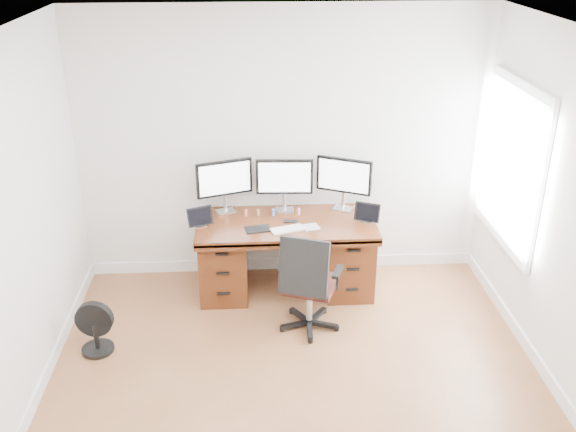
{
  "coord_description": "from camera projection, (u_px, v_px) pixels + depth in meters",
  "views": [
    {
      "loc": [
        -0.31,
        -3.7,
        3.35
      ],
      "look_at": [
        0.0,
        1.5,
        0.95
      ],
      "focal_mm": 40.0,
      "sensor_mm": 36.0,
      "label": 1
    }
  ],
  "objects": [
    {
      "name": "figurine_blue",
      "position": [
        273.0,
        212.0,
        6.2
      ],
      "size": [
        0.03,
        0.03,
        0.07
      ],
      "color": "#4C7AD8",
      "rests_on": "desk"
    },
    {
      "name": "back_wall",
      "position": [
        283.0,
        147.0,
        6.25
      ],
      "size": [
        4.0,
        0.1,
        2.7
      ],
      "primitive_type": "cube",
      "color": "white",
      "rests_on": "ground"
    },
    {
      "name": "figurine_pink",
      "position": [
        299.0,
        211.0,
        6.21
      ],
      "size": [
        0.03,
        0.03,
        0.07
      ],
      "color": "pink",
      "rests_on": "desk"
    },
    {
      "name": "tablet_right",
      "position": [
        367.0,
        214.0,
        6.05
      ],
      "size": [
        0.25,
        0.16,
        0.19
      ],
      "rotation": [
        0.0,
        0.0,
        -0.42
      ],
      "color": "silver",
      "rests_on": "desk"
    },
    {
      "name": "figurine_orange",
      "position": [
        246.0,
        212.0,
        6.19
      ],
      "size": [
        0.03,
        0.03,
        0.07
      ],
      "color": "#ED663F",
      "rests_on": "desk"
    },
    {
      "name": "drawing_tablet",
      "position": [
        258.0,
        229.0,
        5.94
      ],
      "size": [
        0.26,
        0.19,
        0.01
      ],
      "primitive_type": "cube",
      "rotation": [
        0.0,
        0.0,
        0.19
      ],
      "color": "black",
      "rests_on": "desk"
    },
    {
      "name": "keyboard",
      "position": [
        287.0,
        229.0,
        5.93
      ],
      "size": [
        0.34,
        0.22,
        0.01
      ],
      "primitive_type": "cube",
      "rotation": [
        0.0,
        0.0,
        0.31
      ],
      "color": "silver",
      "rests_on": "desk"
    },
    {
      "name": "monitor_center",
      "position": [
        284.0,
        179.0,
        6.19
      ],
      "size": [
        0.55,
        0.15,
        0.53
      ],
      "rotation": [
        0.0,
        0.0,
        -0.05
      ],
      "color": "silver",
      "rests_on": "desk"
    },
    {
      "name": "ground",
      "position": [
        300.0,
        416.0,
        4.77
      ],
      "size": [
        4.5,
        4.5,
        0.0
      ],
      "primitive_type": "plane",
      "color": "brown",
      "rests_on": "ground"
    },
    {
      "name": "trackpad",
      "position": [
        311.0,
        227.0,
        5.98
      ],
      "size": [
        0.17,
        0.17,
        0.01
      ],
      "primitive_type": "cube",
      "rotation": [
        0.0,
        0.0,
        0.2
      ],
      "color": "silver",
      "rests_on": "desk"
    },
    {
      "name": "office_chair",
      "position": [
        308.0,
        299.0,
        5.66
      ],
      "size": [
        0.66,
        0.66,
        0.97
      ],
      "rotation": [
        0.0,
        0.0,
        -0.35
      ],
      "color": "black",
      "rests_on": "ground"
    },
    {
      "name": "tablet_left",
      "position": [
        200.0,
        218.0,
        5.96
      ],
      "size": [
        0.25,
        0.15,
        0.19
      ],
      "rotation": [
        0.0,
        0.0,
        0.39
      ],
      "color": "silver",
      "rests_on": "desk"
    },
    {
      "name": "phone",
      "position": [
        291.0,
        221.0,
        6.09
      ],
      "size": [
        0.14,
        0.08,
        0.01
      ],
      "primitive_type": "cube",
      "rotation": [
        0.0,
        0.0,
        -0.17
      ],
      "color": "black",
      "rests_on": "desk"
    },
    {
      "name": "desk",
      "position": [
        286.0,
        253.0,
        6.26
      ],
      "size": [
        1.7,
        0.8,
        0.75
      ],
      "color": "#4C220F",
      "rests_on": "ground"
    },
    {
      "name": "floor_fan",
      "position": [
        95.0,
        329.0,
        5.4
      ],
      "size": [
        0.32,
        0.27,
        0.47
      ],
      "rotation": [
        0.0,
        0.0,
        -0.09
      ],
      "color": "black",
      "rests_on": "ground"
    },
    {
      "name": "figurine_brown",
      "position": [
        258.0,
        212.0,
        6.19
      ],
      "size": [
        0.03,
        0.03,
        0.07
      ],
      "color": "#946A47",
      "rests_on": "desk"
    },
    {
      "name": "monitor_right",
      "position": [
        344.0,
        177.0,
        6.22
      ],
      "size": [
        0.51,
        0.27,
        0.53
      ],
      "rotation": [
        0.0,
        0.0,
        -0.44
      ],
      "color": "silver",
      "rests_on": "desk"
    },
    {
      "name": "monitor_left",
      "position": [
        224.0,
        180.0,
        6.16
      ],
      "size": [
        0.53,
        0.21,
        0.53
      ],
      "rotation": [
        0.0,
        0.0,
        0.32
      ],
      "color": "silver",
      "rests_on": "desk"
    }
  ]
}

